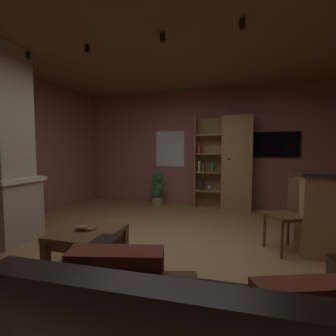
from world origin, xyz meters
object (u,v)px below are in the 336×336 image
dining_chair (292,210)px  wall_mounted_tv (275,145)px  bookshelf_cabinet (233,164)px  table_book_0 (89,229)px  table_book_1 (82,227)px  potted_floor_plant (157,189)px  coffee_table (88,239)px

dining_chair → wall_mounted_tv: wall_mounted_tv is taller
bookshelf_cabinet → table_book_0: size_ratio=15.12×
table_book_0 → table_book_1: (-0.06, -0.03, 0.02)m
dining_chair → bookshelf_cabinet: bearing=111.5°
bookshelf_cabinet → table_book_0: bearing=-112.1°
table_book_0 → table_book_1: 0.07m
table_book_1 → wall_mounted_tv: bearing=57.4°
bookshelf_cabinet → potted_floor_plant: 1.80m
dining_chair → coffee_table: bearing=-149.9°
coffee_table → potted_floor_plant: (-0.35, 3.20, 0.03)m
potted_floor_plant → coffee_table: bearing=-83.7°
table_book_0 → wall_mounted_tv: size_ratio=0.14×
coffee_table → wall_mounted_tv: (2.20, 3.52, 1.05)m
bookshelf_cabinet → table_book_1: size_ratio=17.39×
table_book_0 → potted_floor_plant: bearing=96.4°
bookshelf_cabinet → wall_mounted_tv: 0.98m
dining_chair → potted_floor_plant: dining_chair is taller
table_book_1 → dining_chair: bearing=29.7°
bookshelf_cabinet → table_book_1: bookshelf_cabinet is taller
table_book_0 → table_book_1: bearing=-153.0°
coffee_table → table_book_1: table_book_1 is taller
potted_floor_plant → wall_mounted_tv: wall_mounted_tv is taller
coffee_table → wall_mounted_tv: 4.29m
bookshelf_cabinet → wall_mounted_tv: bookshelf_cabinet is taller
coffee_table → table_book_1: bearing=-166.5°
dining_chair → potted_floor_plant: bearing=142.1°
bookshelf_cabinet → dining_chair: (0.82, -2.07, -0.47)m
coffee_table → table_book_0: 0.10m
potted_floor_plant → wall_mounted_tv: 2.77m
coffee_table → wall_mounted_tv: size_ratio=0.68×
table_book_0 → potted_floor_plant: 3.21m
table_book_0 → dining_chair: bearing=29.8°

